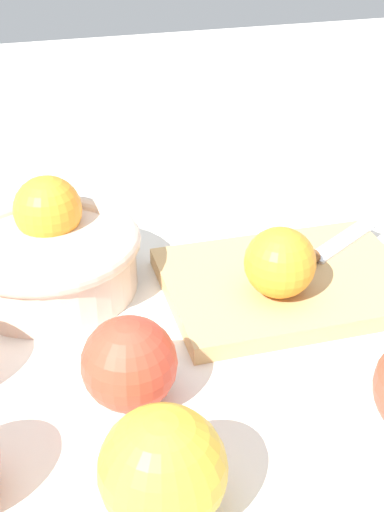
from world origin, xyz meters
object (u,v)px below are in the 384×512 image
Objects in this scene: bowl at (49,252)px; cutting_board at (288,283)px; apple_front_left_2 at (163,469)px; orange_on_board at (280,263)px; knife at (320,254)px; apple_front_left_3 at (129,364)px.

bowl reaches higher than cutting_board.
bowl is at bearing 160.81° from cutting_board.
bowl is 0.30m from apple_front_left_2.
apple_front_left_2 is (-0.19, -0.22, 0.03)m from cutting_board.
orange_on_board is 0.09m from knife.
orange_on_board is (-0.02, -0.03, 0.04)m from cutting_board.
apple_front_left_3 reaches higher than knife.
knife is at bearing 35.11° from orange_on_board.
knife is (0.07, 0.05, -0.03)m from orange_on_board.
bowl is 2.43× the size of apple_front_left_3.
cutting_board is 3.23× the size of apple_front_left_3.
apple_front_left_2 is (-0.23, -0.25, 0.02)m from knife.
bowl is 0.19m from apple_front_left_3.
knife is (0.05, 0.02, 0.01)m from cutting_board.
apple_front_left_2 is (-0.16, -0.20, -0.01)m from orange_on_board.
apple_front_left_2 is at bearing -91.32° from apple_front_left_3.
knife is at bearing 46.44° from apple_front_left_2.
knife is at bearing 26.55° from cutting_board.
apple_front_left_2 is 1.10× the size of apple_front_left_3.
orange_on_board is (0.20, -0.10, 0.01)m from bowl.
orange_on_board is at bearing -132.31° from cutting_board.
apple_front_left_3 is (0.00, 0.11, -0.00)m from apple_front_left_2.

